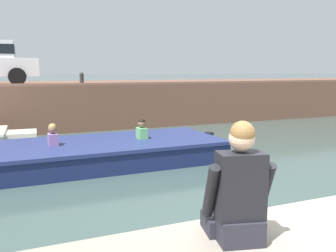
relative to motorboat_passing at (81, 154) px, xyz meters
The scene contains 6 objects.
ground_plane 1.33m from the motorboat_passing, 21.19° to the right, with size 400.00×400.00×0.00m, color #384C47.
far_quay_wall 7.71m from the motorboat_passing, 80.90° to the left, with size 60.00×6.00×1.64m, color brown.
far_wall_coping 5.07m from the motorboat_passing, 75.54° to the left, with size 60.00×0.24×0.08m, color brown.
motorboat_passing is the anchor object (origin of this frame).
mooring_bollard_mid 5.20m from the motorboat_passing, 78.83° to the left, with size 0.15×0.15×0.45m.
person_seated_left 6.09m from the motorboat_passing, 88.47° to the right, with size 0.59×0.60×0.96m.
Camera 1 is at (-2.68, -2.85, 2.14)m, focal length 40.00 mm.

